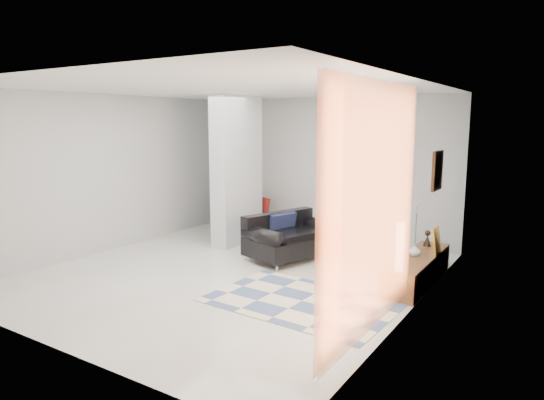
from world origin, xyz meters
The scene contains 17 objects.
floor centered at (0.00, 0.00, 0.00)m, with size 6.00×6.00×0.00m, color beige.
ceiling centered at (0.00, 0.00, 2.80)m, with size 6.00×6.00×0.00m, color white.
wall_back centered at (0.00, 3.00, 1.40)m, with size 6.00×6.00×0.00m, color #B6B9BB.
wall_front centered at (0.00, -3.00, 1.40)m, with size 6.00×6.00×0.00m, color #B6B9BB.
wall_left centered at (-2.75, 0.00, 1.40)m, with size 6.00×6.00×0.00m, color #B6B9BB.
wall_right centered at (2.75, 0.00, 1.40)m, with size 6.00×6.00×0.00m, color #B6B9BB.
partition_column centered at (-1.10, 1.60, 1.40)m, with size 0.35×1.20×2.80m, color silver.
hallway_door centered at (-2.10, 2.96, 1.02)m, with size 0.85×0.06×2.04m, color white.
curtain centered at (2.67, -1.15, 1.45)m, with size 2.55×2.55×0.00m, color #FF7A43.
wall_art centered at (2.72, 1.09, 1.65)m, with size 0.04×0.45×0.55m, color #3E2211.
media_console centered at (2.52, 1.09, 0.20)m, with size 0.45×1.93×0.80m.
loveseat centered at (0.28, 1.22, 0.36)m, with size 1.31×1.72×0.76m.
daybed centered at (-1.42, 2.49, 0.42)m, with size 1.80×1.18×0.77m.
area_rug centered at (1.47, -0.48, 0.01)m, with size 2.38×1.58×0.01m, color beige.
cylinder_lamp centered at (2.50, 0.25, 0.72)m, with size 0.12×0.12×0.64m, color silver.
bronze_figurine centered at (2.47, 1.74, 0.52)m, with size 0.12×0.12×0.24m, color black, non-canonical shape.
vase centered at (2.47, 1.07, 0.49)m, with size 0.17×0.17×0.18m, color silver.
Camera 1 is at (4.36, -5.77, 2.33)m, focal length 32.00 mm.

